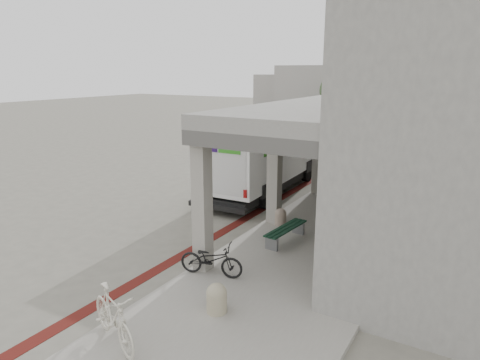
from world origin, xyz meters
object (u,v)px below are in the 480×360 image
Objects in this scene: bicycle_cream at (113,317)px; utility_cabinet at (344,243)px; bench at (286,231)px; fedex_truck at (263,151)px; bicycle_black at (211,259)px.

utility_cabinet is at bearing -1.87° from bicycle_cream.
utility_cabinet is (1.84, -0.38, 0.16)m from bench.
bench is at bearing -57.63° from fedex_truck.
bench is at bearing -26.00° from bicycle_black.
bench is 2.95m from bicycle_black.
fedex_truck is 4.83× the size of bicycle_black.
bicycle_black is (2.61, -7.62, -1.19)m from fedex_truck.
bicycle_cream reaches higher than bench.
bench is 1.04× the size of bicycle_cream.
utility_cabinet is at bearing -58.21° from bicycle_black.
fedex_truck is at bearing 5.79° from bicycle_black.
bicycle_black is 3.13m from bicycle_cream.
fedex_truck is 8.31× the size of utility_cabinet.
bicycle_cream is at bearing -115.63° from utility_cabinet.
bicycle_cream is (0.00, -3.13, 0.12)m from bicycle_black.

